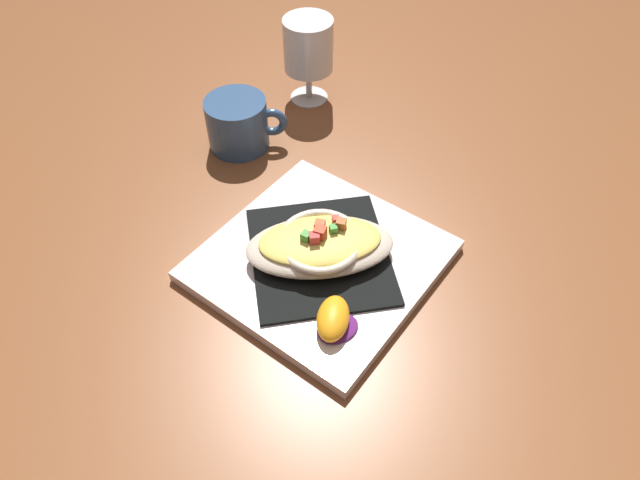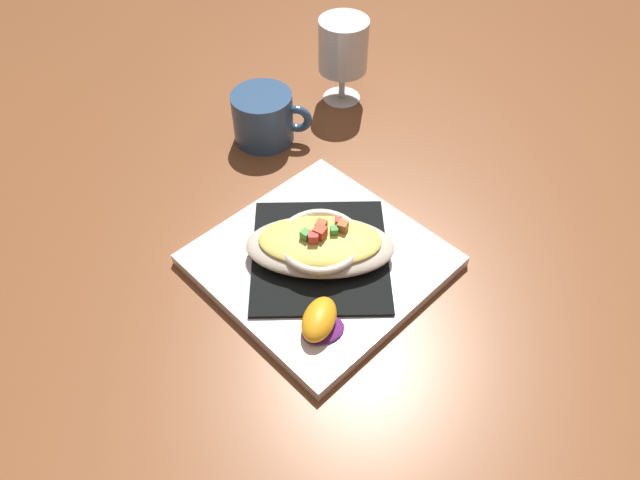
{
  "view_description": "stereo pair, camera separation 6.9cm",
  "coord_description": "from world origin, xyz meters",
  "px_view_note": "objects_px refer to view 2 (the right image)",
  "views": [
    {
      "loc": [
        0.29,
        -0.35,
        0.56
      ],
      "look_at": [
        0.0,
        0.0,
        0.05
      ],
      "focal_mm": 32.51,
      "sensor_mm": 36.0,
      "label": 1
    },
    {
      "loc": [
        0.34,
        -0.3,
        0.56
      ],
      "look_at": [
        0.0,
        0.0,
        0.05
      ],
      "focal_mm": 32.51,
      "sensor_mm": 36.0,
      "label": 2
    }
  ],
  "objects_px": {
    "orange_garnish": "(320,321)",
    "stemmed_glass": "(343,50)",
    "square_plate": "(320,260)",
    "gratin_dish": "(320,244)",
    "coffee_mug": "(264,120)"
  },
  "relations": [
    {
      "from": "orange_garnish",
      "to": "stemmed_glass",
      "type": "relative_size",
      "value": 0.51
    },
    {
      "from": "gratin_dish",
      "to": "coffee_mug",
      "type": "relative_size",
      "value": 1.89
    },
    {
      "from": "gratin_dish",
      "to": "orange_garnish",
      "type": "xyz_separation_m",
      "value": [
        0.08,
        -0.07,
        -0.01
      ]
    },
    {
      "from": "square_plate",
      "to": "gratin_dish",
      "type": "distance_m",
      "value": 0.03
    },
    {
      "from": "gratin_dish",
      "to": "stemmed_glass",
      "type": "bearing_deg",
      "value": 133.04
    },
    {
      "from": "square_plate",
      "to": "orange_garnish",
      "type": "xyz_separation_m",
      "value": [
        0.08,
        -0.07,
        0.02
      ]
    },
    {
      "from": "square_plate",
      "to": "orange_garnish",
      "type": "distance_m",
      "value": 0.1
    },
    {
      "from": "square_plate",
      "to": "stemmed_glass",
      "type": "xyz_separation_m",
      "value": [
        -0.24,
        0.26,
        0.08
      ]
    },
    {
      "from": "square_plate",
      "to": "gratin_dish",
      "type": "height_order",
      "value": "gratin_dish"
    },
    {
      "from": "gratin_dish",
      "to": "orange_garnish",
      "type": "distance_m",
      "value": 0.1
    },
    {
      "from": "square_plate",
      "to": "gratin_dish",
      "type": "bearing_deg",
      "value": 77.7
    },
    {
      "from": "stemmed_glass",
      "to": "orange_garnish",
      "type": "bearing_deg",
      "value": -45.73
    },
    {
      "from": "gratin_dish",
      "to": "stemmed_glass",
      "type": "relative_size",
      "value": 1.46
    },
    {
      "from": "orange_garnish",
      "to": "coffee_mug",
      "type": "height_order",
      "value": "coffee_mug"
    },
    {
      "from": "orange_garnish",
      "to": "stemmed_glass",
      "type": "bearing_deg",
      "value": 134.27
    }
  ]
}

